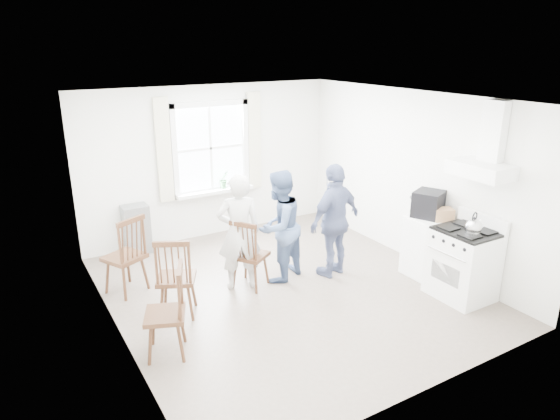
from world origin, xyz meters
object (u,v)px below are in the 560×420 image
object	(u,v)px
windsor_chair_c	(175,301)
person_mid	(279,226)
stereo_stack	(428,204)
low_cabinet	(427,247)
windsor_chair_a	(129,247)
person_right	(335,221)
gas_stove	(463,263)
windsor_chair_b	(174,270)
person_left	(239,232)

from	to	relation	value
windsor_chair_c	person_mid	bearing A→B (deg)	27.84
stereo_stack	windsor_chair_c	world-z (taller)	stereo_stack
low_cabinet	windsor_chair_a	world-z (taller)	windsor_chair_a
person_mid	person_right	xyz separation A→B (m)	(0.77, -0.28, 0.03)
gas_stove	windsor_chair_a	size ratio (longest dim) A/B	1.01
low_cabinet	person_right	bearing A→B (deg)	147.00
low_cabinet	windsor_chair_c	size ratio (longest dim) A/B	0.86
stereo_stack	person_right	world-z (taller)	person_right
low_cabinet	windsor_chair_c	xyz separation A→B (m)	(-3.78, 0.01, 0.19)
gas_stove	windsor_chair_b	size ratio (longest dim) A/B	1.05
windsor_chair_b	windsor_chair_c	world-z (taller)	windsor_chair_b
gas_stove	person_left	distance (m)	3.01
low_cabinet	windsor_chair_b	world-z (taller)	windsor_chair_b
windsor_chair_a	windsor_chair_c	bearing A→B (deg)	-88.22
windsor_chair_b	person_mid	xyz separation A→B (m)	(1.65, 0.31, 0.15)
low_cabinet	person_right	size ratio (longest dim) A/B	0.54
windsor_chair_b	person_right	size ratio (longest dim) A/B	0.64
windsor_chair_b	person_right	world-z (taller)	person_right
windsor_chair_c	person_right	size ratio (longest dim) A/B	0.63
low_cabinet	gas_stove	bearing A→B (deg)	-95.68
gas_stove	person_right	xyz separation A→B (m)	(-1.05, 1.43, 0.35)
person_right	stereo_stack	bearing A→B (deg)	135.85
windsor_chair_c	stereo_stack	bearing A→B (deg)	0.79
low_cabinet	stereo_stack	world-z (taller)	stereo_stack
person_mid	low_cabinet	bearing A→B (deg)	128.52
windsor_chair_b	person_left	world-z (taller)	person_left
windsor_chair_a	person_right	xyz separation A→B (m)	(2.71, -0.90, 0.16)
windsor_chair_c	person_right	world-z (taller)	person_right
windsor_chair_a	person_left	size ratio (longest dim) A/B	0.68
gas_stove	windsor_chair_a	xyz separation A→B (m)	(-3.76, 2.33, 0.19)
gas_stove	person_right	bearing A→B (deg)	126.37
person_mid	windsor_chair_a	bearing A→B (deg)	-41.31
gas_stove	person_right	size ratio (longest dim) A/B	0.67
windsor_chair_b	gas_stove	bearing A→B (deg)	-21.96
windsor_chair_a	windsor_chair_b	bearing A→B (deg)	-72.63
low_cabinet	person_mid	size ratio (longest dim) A/B	0.56
gas_stove	person_mid	world-z (taller)	person_mid
stereo_stack	person_left	world-z (taller)	person_left
windsor_chair_b	person_mid	bearing A→B (deg)	10.56
person_mid	gas_stove	bearing A→B (deg)	113.39
gas_stove	person_left	size ratio (longest dim) A/B	0.69
stereo_stack	windsor_chair_c	size ratio (longest dim) A/B	0.50
stereo_stack	windsor_chair_b	world-z (taller)	stereo_stack
gas_stove	person_right	distance (m)	1.81
low_cabinet	person_right	world-z (taller)	person_right
stereo_stack	person_mid	xyz separation A→B (m)	(-1.90, 0.94, -0.28)
gas_stove	windsor_chair_c	distance (m)	3.78
gas_stove	windsor_chair_c	size ratio (longest dim) A/B	1.07
stereo_stack	person_mid	bearing A→B (deg)	153.58
stereo_stack	person_mid	distance (m)	2.14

